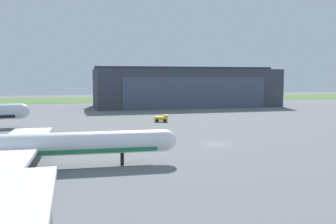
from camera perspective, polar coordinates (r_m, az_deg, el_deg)
ground_plane at (r=76.84m, az=7.18°, el=-4.89°), size 440.00×440.00×0.00m
grass_field_strip at (r=229.72m, az=-7.56°, el=1.94°), size 440.00×56.00×0.08m
maintenance_hangar at (r=174.12m, az=2.75°, el=3.74°), size 83.32×30.63×18.26m
airliner_near_right at (r=59.19m, az=-21.75°, el=-4.91°), size 46.54×41.30×11.21m
pushback_tractor at (r=113.59m, az=-0.97°, el=-0.97°), size 4.43×3.24×2.15m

